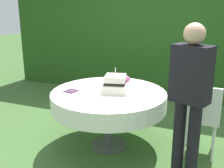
{
  "coord_description": "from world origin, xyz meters",
  "views": [
    {
      "loc": [
        1.25,
        -3.0,
        1.78
      ],
      "look_at": [
        0.04,
        0.02,
        0.82
      ],
      "focal_mm": 45.08,
      "sensor_mm": 36.0,
      "label": 1
    }
  ],
  "objects_px": {
    "standing_person": "(190,94)",
    "cake_table": "(109,100)",
    "garden_chair": "(202,114)",
    "serving_plate_near": "(80,96)",
    "napkin_stack": "(71,91)",
    "serving_plate_far": "(120,100)",
    "serving_plate_right": "(88,84)",
    "serving_plate_left": "(98,99)",
    "wedding_cake": "(116,84)"
  },
  "relations": [
    {
      "from": "standing_person",
      "to": "cake_table",
      "type": "bearing_deg",
      "value": 160.1
    },
    {
      "from": "napkin_stack",
      "to": "garden_chair",
      "type": "distance_m",
      "value": 1.56
    },
    {
      "from": "serving_plate_far",
      "to": "garden_chair",
      "type": "bearing_deg",
      "value": 25.88
    },
    {
      "from": "serving_plate_near",
      "to": "garden_chair",
      "type": "relative_size",
      "value": 0.14
    },
    {
      "from": "cake_table",
      "to": "garden_chair",
      "type": "distance_m",
      "value": 1.1
    },
    {
      "from": "serving_plate_near",
      "to": "napkin_stack",
      "type": "xyz_separation_m",
      "value": [
        -0.18,
        0.11,
        0.0
      ]
    },
    {
      "from": "garden_chair",
      "to": "standing_person",
      "type": "relative_size",
      "value": 0.56
    },
    {
      "from": "serving_plate_near",
      "to": "napkin_stack",
      "type": "distance_m",
      "value": 0.21
    },
    {
      "from": "serving_plate_near",
      "to": "serving_plate_far",
      "type": "distance_m",
      "value": 0.49
    },
    {
      "from": "wedding_cake",
      "to": "serving_plate_right",
      "type": "relative_size",
      "value": 3.06
    },
    {
      "from": "wedding_cake",
      "to": "serving_plate_left",
      "type": "xyz_separation_m",
      "value": [
        -0.08,
        -0.35,
        -0.09
      ]
    },
    {
      "from": "standing_person",
      "to": "wedding_cake",
      "type": "bearing_deg",
      "value": 156.4
    },
    {
      "from": "cake_table",
      "to": "napkin_stack",
      "type": "height_order",
      "value": "napkin_stack"
    },
    {
      "from": "napkin_stack",
      "to": "standing_person",
      "type": "xyz_separation_m",
      "value": [
        1.42,
        -0.2,
        0.2
      ]
    },
    {
      "from": "cake_table",
      "to": "serving_plate_near",
      "type": "bearing_deg",
      "value": -133.52
    },
    {
      "from": "cake_table",
      "to": "serving_plate_right",
      "type": "bearing_deg",
      "value": 155.12
    },
    {
      "from": "serving_plate_far",
      "to": "serving_plate_near",
      "type": "bearing_deg",
      "value": -177.88
    },
    {
      "from": "napkin_stack",
      "to": "standing_person",
      "type": "relative_size",
      "value": 0.09
    },
    {
      "from": "serving_plate_near",
      "to": "garden_chair",
      "type": "bearing_deg",
      "value": 17.82
    },
    {
      "from": "garden_chair",
      "to": "serving_plate_near",
      "type": "bearing_deg",
      "value": -162.18
    },
    {
      "from": "cake_table",
      "to": "serving_plate_right",
      "type": "distance_m",
      "value": 0.43
    },
    {
      "from": "serving_plate_near",
      "to": "garden_chair",
      "type": "height_order",
      "value": "garden_chair"
    },
    {
      "from": "garden_chair",
      "to": "napkin_stack",
      "type": "bearing_deg",
      "value": -168.22
    },
    {
      "from": "serving_plate_far",
      "to": "standing_person",
      "type": "xyz_separation_m",
      "value": [
        0.75,
        -0.11,
        0.2
      ]
    },
    {
      "from": "cake_table",
      "to": "garden_chair",
      "type": "bearing_deg",
      "value": 8.51
    },
    {
      "from": "serving_plate_right",
      "to": "garden_chair",
      "type": "height_order",
      "value": "garden_chair"
    },
    {
      "from": "cake_table",
      "to": "serving_plate_far",
      "type": "height_order",
      "value": "serving_plate_far"
    },
    {
      "from": "standing_person",
      "to": "serving_plate_far",
      "type": "bearing_deg",
      "value": 171.9
    },
    {
      "from": "wedding_cake",
      "to": "serving_plate_right",
      "type": "bearing_deg",
      "value": 163.56
    },
    {
      "from": "serving_plate_right",
      "to": "garden_chair",
      "type": "xyz_separation_m",
      "value": [
        1.46,
        -0.01,
        -0.19
      ]
    },
    {
      "from": "serving_plate_near",
      "to": "serving_plate_right",
      "type": "distance_m",
      "value": 0.46
    },
    {
      "from": "serving_plate_near",
      "to": "serving_plate_right",
      "type": "height_order",
      "value": "same"
    },
    {
      "from": "napkin_stack",
      "to": "serving_plate_left",
      "type": "bearing_deg",
      "value": -19.32
    },
    {
      "from": "cake_table",
      "to": "napkin_stack",
      "type": "distance_m",
      "value": 0.47
    },
    {
      "from": "cake_table",
      "to": "serving_plate_right",
      "type": "relative_size",
      "value": 11.58
    },
    {
      "from": "serving_plate_right",
      "to": "napkin_stack",
      "type": "xyz_separation_m",
      "value": [
        -0.06,
        -0.33,
        0.0
      ]
    },
    {
      "from": "serving_plate_near",
      "to": "napkin_stack",
      "type": "height_order",
      "value": "napkin_stack"
    },
    {
      "from": "wedding_cake",
      "to": "cake_table",
      "type": "bearing_deg",
      "value": -152.73
    },
    {
      "from": "garden_chair",
      "to": "standing_person",
      "type": "distance_m",
      "value": 0.66
    },
    {
      "from": "wedding_cake",
      "to": "serving_plate_far",
      "type": "xyz_separation_m",
      "value": [
        0.16,
        -0.29,
        -0.09
      ]
    },
    {
      "from": "serving_plate_left",
      "to": "napkin_stack",
      "type": "xyz_separation_m",
      "value": [
        -0.44,
        0.15,
        0.0
      ]
    },
    {
      "from": "standing_person",
      "to": "serving_plate_near",
      "type": "bearing_deg",
      "value": 175.91
    },
    {
      "from": "serving_plate_far",
      "to": "garden_chair",
      "type": "distance_m",
      "value": 0.96
    },
    {
      "from": "napkin_stack",
      "to": "serving_plate_far",
      "type": "bearing_deg",
      "value": -8.18
    },
    {
      "from": "serving_plate_right",
      "to": "serving_plate_left",
      "type": "bearing_deg",
      "value": -51.94
    },
    {
      "from": "serving_plate_near",
      "to": "standing_person",
      "type": "relative_size",
      "value": 0.08
    },
    {
      "from": "serving_plate_near",
      "to": "serving_plate_right",
      "type": "xyz_separation_m",
      "value": [
        -0.12,
        0.44,
        0.0
      ]
    },
    {
      "from": "wedding_cake",
      "to": "napkin_stack",
      "type": "relative_size",
      "value": 2.69
    },
    {
      "from": "serving_plate_far",
      "to": "serving_plate_right",
      "type": "relative_size",
      "value": 1.2
    },
    {
      "from": "serving_plate_right",
      "to": "garden_chair",
      "type": "distance_m",
      "value": 1.47
    }
  ]
}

